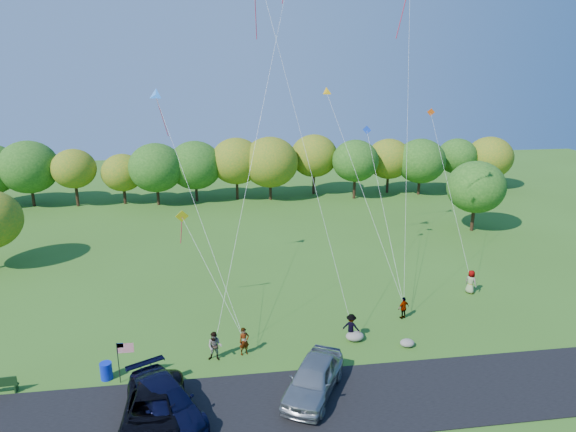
% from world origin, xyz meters
% --- Properties ---
extents(ground, '(140.00, 140.00, 0.00)m').
position_xyz_m(ground, '(0.00, 0.00, 0.00)').
color(ground, '#34611B').
rests_on(ground, ground).
extents(asphalt_lane, '(44.00, 6.00, 0.06)m').
position_xyz_m(asphalt_lane, '(0.00, -4.00, 0.03)').
color(asphalt_lane, black).
rests_on(asphalt_lane, ground).
extents(treeline, '(75.13, 27.88, 8.56)m').
position_xyz_m(treeline, '(0.85, 36.06, 4.78)').
color(treeline, '#362213').
rests_on(treeline, ground).
extents(minivan_dark, '(2.92, 6.18, 1.71)m').
position_xyz_m(minivan_dark, '(-6.27, -4.66, 0.91)').
color(minivan_dark, black).
rests_on(minivan_dark, asphalt_lane).
extents(minivan_navy, '(4.91, 6.52, 1.76)m').
position_xyz_m(minivan_navy, '(-5.65, -4.15, 0.94)').
color(minivan_navy, black).
rests_on(minivan_navy, asphalt_lane).
extents(minivan_silver, '(4.61, 5.97, 1.90)m').
position_xyz_m(minivan_silver, '(1.99, -3.29, 1.01)').
color(minivan_silver, gray).
rests_on(minivan_silver, asphalt_lane).
extents(flyer_a, '(0.75, 0.62, 1.77)m').
position_xyz_m(flyer_a, '(-1.43, 1.24, 0.88)').
color(flyer_a, '#4C4C59').
rests_on(flyer_a, ground).
extents(flyer_b, '(1.04, 0.90, 1.83)m').
position_xyz_m(flyer_b, '(-3.21, 0.85, 0.92)').
color(flyer_b, '#4C4C59').
rests_on(flyer_b, ground).
extents(flyer_c, '(1.30, 1.10, 1.75)m').
position_xyz_m(flyer_c, '(5.48, 2.05, 0.88)').
color(flyer_c, '#4C4C59').
rests_on(flyer_c, ground).
extents(flyer_d, '(1.02, 0.71, 1.60)m').
position_xyz_m(flyer_d, '(9.83, 4.27, 0.80)').
color(flyer_d, '#4C4C59').
rests_on(flyer_d, ground).
extents(flyer_e, '(0.96, 1.09, 1.87)m').
position_xyz_m(flyer_e, '(16.41, 7.47, 0.93)').
color(flyer_e, '#4C4C59').
rests_on(flyer_e, ground).
extents(park_bench, '(1.83, 0.50, 1.01)m').
position_xyz_m(park_bench, '(-14.71, -0.81, 0.54)').
color(park_bench, black).
rests_on(park_bench, ground).
extents(trash_barrel, '(0.67, 0.67, 1.00)m').
position_xyz_m(trash_barrel, '(-9.30, -0.21, 0.50)').
color(trash_barrel, '#0B22B3').
rests_on(trash_barrel, ground).
extents(flag_assembly, '(0.92, 0.60, 2.49)m').
position_xyz_m(flag_assembly, '(-8.21, -0.70, 1.86)').
color(flag_assembly, black).
rests_on(flag_assembly, ground).
extents(boulder_near, '(1.17, 0.92, 0.58)m').
position_xyz_m(boulder_near, '(5.69, 1.85, 0.29)').
color(boulder_near, '#9C9688').
rests_on(boulder_near, ground).
extents(boulder_far, '(0.91, 0.76, 0.47)m').
position_xyz_m(boulder_far, '(8.77, 0.68, 0.24)').
color(boulder_far, gray).
rests_on(boulder_far, ground).
extents(kites_aloft, '(22.56, 9.18, 19.62)m').
position_xyz_m(kites_aloft, '(2.68, 11.59, 20.01)').
color(kites_aloft, '#FF5B1C').
rests_on(kites_aloft, ground).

